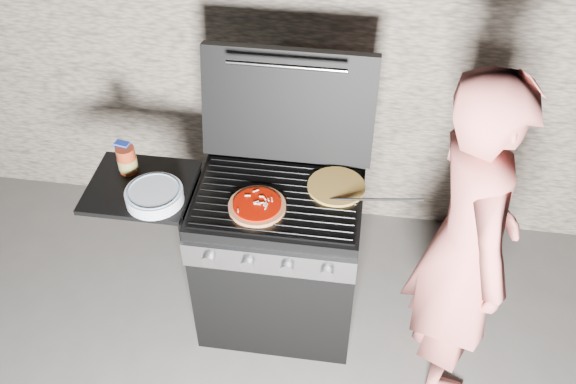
# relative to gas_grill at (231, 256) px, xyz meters

# --- Properties ---
(ground) EXTENTS (50.00, 50.00, 0.00)m
(ground) POSITION_rel_gas_grill_xyz_m (0.25, 0.00, -0.46)
(ground) COLOR #494643
(stone_wall) EXTENTS (8.00, 0.35, 1.80)m
(stone_wall) POSITION_rel_gas_grill_xyz_m (0.25, 1.05, 0.44)
(stone_wall) COLOR gray
(stone_wall) RESTS_ON ground
(gas_grill) EXTENTS (1.34, 0.79, 0.91)m
(gas_grill) POSITION_rel_gas_grill_xyz_m (0.00, 0.00, 0.00)
(gas_grill) COLOR black
(gas_grill) RESTS_ON ground
(pizza_topped) EXTENTS (0.29, 0.29, 0.03)m
(pizza_topped) POSITION_rel_gas_grill_xyz_m (0.17, -0.08, 0.47)
(pizza_topped) COLOR tan
(pizza_topped) RESTS_ON gas_grill
(pizza_plain) EXTENTS (0.34, 0.34, 0.01)m
(pizza_plain) POSITION_rel_gas_grill_xyz_m (0.52, 0.10, 0.46)
(pizza_plain) COLOR gold
(pizza_plain) RESTS_ON gas_grill
(sauce_jar) EXTENTS (0.12, 0.12, 0.14)m
(sauce_jar) POSITION_rel_gas_grill_xyz_m (-0.51, 0.09, 0.52)
(sauce_jar) COLOR maroon
(sauce_jar) RESTS_ON gas_grill
(blue_carton) EXTENTS (0.08, 0.05, 0.15)m
(blue_carton) POSITION_rel_gas_grill_xyz_m (-0.53, 0.12, 0.52)
(blue_carton) COLOR #1C3AAF
(blue_carton) RESTS_ON gas_grill
(plate_stack) EXTENTS (0.27, 0.27, 0.06)m
(plate_stack) POSITION_rel_gas_grill_xyz_m (-0.32, -0.10, 0.48)
(plate_stack) COLOR silver
(plate_stack) RESTS_ON gas_grill
(person) EXTENTS (0.57, 0.74, 1.80)m
(person) POSITION_rel_gas_grill_xyz_m (1.11, -0.18, 0.45)
(person) COLOR #C8625A
(person) RESTS_ON ground
(tongs) EXTENTS (0.44, 0.04, 0.09)m
(tongs) POSITION_rel_gas_grill_xyz_m (0.70, 0.00, 0.50)
(tongs) COLOR black
(tongs) RESTS_ON gas_grill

